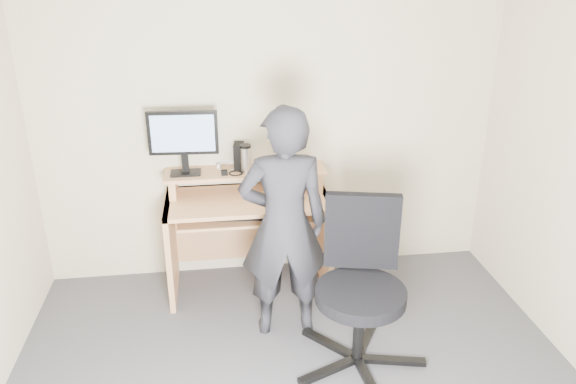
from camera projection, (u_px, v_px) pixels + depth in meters
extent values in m
cube|color=beige|center=(270.00, 120.00, 4.22)|extent=(3.50, 0.02, 2.50)
cube|color=tan|center=(172.00, 248.00, 4.19)|extent=(0.04, 0.60, 0.75)
cube|color=tan|center=(324.00, 238.00, 4.33)|extent=(0.04, 0.60, 0.75)
cube|color=tan|center=(248.00, 200.00, 4.12)|extent=(1.20, 0.60, 0.03)
cube|color=tan|center=(249.00, 216.00, 4.09)|extent=(1.02, 0.38, 0.02)
cube|color=tan|center=(173.00, 185.00, 4.16)|extent=(0.05, 0.28, 0.15)
cube|color=tan|center=(316.00, 177.00, 4.29)|extent=(0.05, 0.28, 0.15)
cube|color=tan|center=(246.00, 172.00, 4.20)|extent=(1.20, 0.30, 0.02)
cube|color=tan|center=(246.00, 221.00, 4.50)|extent=(1.20, 0.03, 0.65)
cube|color=black|center=(186.00, 173.00, 4.12)|extent=(0.22, 0.14, 0.01)
cube|color=black|center=(185.00, 162.00, 4.11)|extent=(0.05, 0.04, 0.14)
cube|color=black|center=(183.00, 133.00, 4.00)|extent=(0.50, 0.06, 0.32)
cube|color=#7DA7D9|center=(183.00, 134.00, 3.98)|extent=(0.45, 0.03, 0.27)
cube|color=black|center=(239.00, 156.00, 4.18)|extent=(0.09, 0.14, 0.20)
cylinder|color=#B9BABE|center=(246.00, 159.00, 4.14)|extent=(0.10, 0.10, 0.18)
cube|color=black|center=(281.00, 170.00, 4.18)|extent=(0.10, 0.14, 0.01)
cube|color=black|center=(224.00, 173.00, 4.10)|extent=(0.05, 0.04, 0.03)
torus|color=silver|center=(228.00, 166.00, 4.25)|extent=(0.20, 0.20, 0.06)
cube|color=black|center=(236.00, 214.00, 4.05)|extent=(0.47, 0.22, 0.03)
ellipsoid|color=black|center=(298.00, 198.00, 4.06)|extent=(0.10, 0.06, 0.04)
cube|color=black|center=(392.00, 360.00, 3.52)|extent=(0.42, 0.15, 0.03)
cube|color=black|center=(366.00, 338.00, 3.73)|extent=(0.26, 0.39, 0.03)
cube|color=black|center=(329.00, 344.00, 3.67)|extent=(0.32, 0.35, 0.03)
cube|color=black|center=(328.00, 370.00, 3.44)|extent=(0.40, 0.21, 0.03)
cube|color=black|center=(369.00, 382.00, 3.34)|extent=(0.09, 0.42, 0.03)
cylinder|color=black|center=(359.00, 328.00, 3.45)|extent=(0.07, 0.07, 0.44)
cylinder|color=black|center=(361.00, 295.00, 3.36)|extent=(0.55, 0.55, 0.08)
cube|color=black|center=(362.00, 231.00, 3.46)|extent=(0.46, 0.17, 0.49)
imported|color=black|center=(284.00, 225.00, 3.60)|extent=(0.59, 0.40, 1.59)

